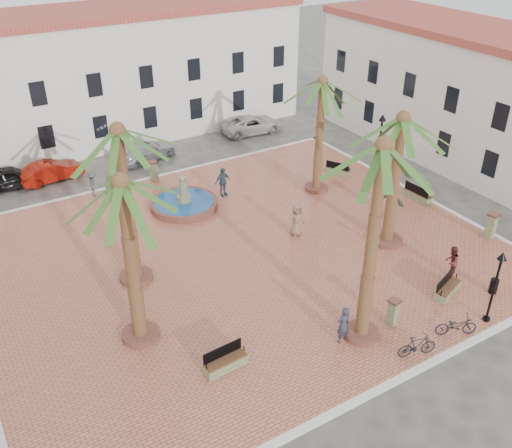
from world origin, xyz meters
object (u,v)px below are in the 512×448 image
object	(u,v)px
palm_nw	(120,149)
pedestrian_east	(392,201)
bench_ne	(338,170)
bollard_e	(491,226)
bollard_se	(393,312)
car_red	(51,171)
pedestrian_fountain_a	(296,220)
pedestrian_fountain_b	(223,182)
palm_s	(381,168)
lamppost_e	(381,135)
cyclist_a	(343,325)
bicycle_b	(417,346)
car_white	(252,124)
palm_sw	(123,203)
car_black	(10,177)
cyclist_b	(452,261)
bench_s	(225,363)
bench_se	(448,289)
palm_e	(401,135)
fountain	(184,203)
palm_ne	(322,94)
bollard_n	(154,171)
bench_e	(418,195)
car_silver	(145,151)
pedestrian_north	(93,184)
lamppost_s	(498,275)
bicycle_a	(456,326)

from	to	relation	value
palm_nw	pedestrian_east	world-z (taller)	palm_nw
bench_ne	bollard_e	world-z (taller)	bollard_e
bollard_se	car_red	size ratio (longest dim) A/B	0.33
pedestrian_fountain_a	pedestrian_fountain_b	bearing A→B (deg)	96.18
palm_s	lamppost_e	world-z (taller)	palm_s
palm_nw	pedestrian_fountain_a	bearing A→B (deg)	-4.12
car_red	cyclist_a	bearing A→B (deg)	-171.72
bicycle_b	pedestrian_fountain_b	bearing A→B (deg)	17.59
car_white	palm_sw	bearing A→B (deg)	143.21
bicycle_b	car_black	bearing A→B (deg)	41.50
cyclist_b	car_white	bearing A→B (deg)	-121.92
bench_s	car_red	size ratio (longest dim) A/B	0.46
palm_sw	bench_ne	size ratio (longest dim) A/B	4.44
bench_se	bench_ne	bearing A→B (deg)	54.57
pedestrian_fountain_a	bollard_se	bearing A→B (deg)	-99.80
palm_e	pedestrian_fountain_a	size ratio (longest dim) A/B	3.96
fountain	bench_s	world-z (taller)	fountain
palm_ne	car_black	distance (m)	20.50
palm_s	car_white	world-z (taller)	palm_s
fountain	palm_nw	size ratio (longest dim) A/B	0.51
bollard_n	pedestrian_fountain_a	world-z (taller)	pedestrian_fountain_a
bench_e	pedestrian_fountain_b	world-z (taller)	pedestrian_fountain_b
bench_s	pedestrian_east	xyz separation A→B (m)	(14.25, 5.89, 0.64)
car_white	pedestrian_east	bearing A→B (deg)	-174.91
bench_s	car_silver	bearing A→B (deg)	72.89
pedestrian_north	car_black	world-z (taller)	pedestrian_north
bench_s	bench_ne	size ratio (longest dim) A/B	1.08
fountain	palm_e	size ratio (longest dim) A/B	0.55
pedestrian_east	pedestrian_fountain_a	bearing A→B (deg)	-112.53
cyclist_a	lamppost_s	bearing A→B (deg)	159.89
pedestrian_east	car_black	xyz separation A→B (m)	(-18.27, 15.70, -0.35)
bollard_se	pedestrian_east	distance (m)	9.98
pedestrian_east	palm_ne	bearing A→B (deg)	-173.33
palm_sw	bollard_se	bearing A→B (deg)	-27.08
bollard_e	bicycle_a	distance (m)	8.91
palm_nw	palm_ne	xyz separation A→B (m)	(13.36, 3.26, -0.63)
bench_se	bollard_e	bearing A→B (deg)	3.07
car_silver	pedestrian_fountain_b	bearing A→B (deg)	178.55
bench_se	bicycle_a	xyz separation A→B (m)	(-1.88, -2.16, 0.20)
pedestrian_east	cyclist_a	bearing A→B (deg)	-65.03
car_black	car_red	world-z (taller)	car_black
palm_ne	bollard_n	distance (m)	11.92
bench_ne	car_black	bearing A→B (deg)	33.88
lamppost_s	pedestrian_fountain_a	distance (m)	10.93
bench_s	bollard_n	world-z (taller)	bollard_n
lamppost_e	car_silver	bearing A→B (deg)	137.91
car_white	bicycle_b	bearing A→B (deg)	169.12
bench_se	bench_e	xyz separation A→B (m)	(5.78, 7.69, 0.01)
lamppost_s	bollard_n	xyz separation A→B (m)	(-7.13, 20.80, -1.71)
bollard_se	pedestrian_fountain_a	distance (m)	8.47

